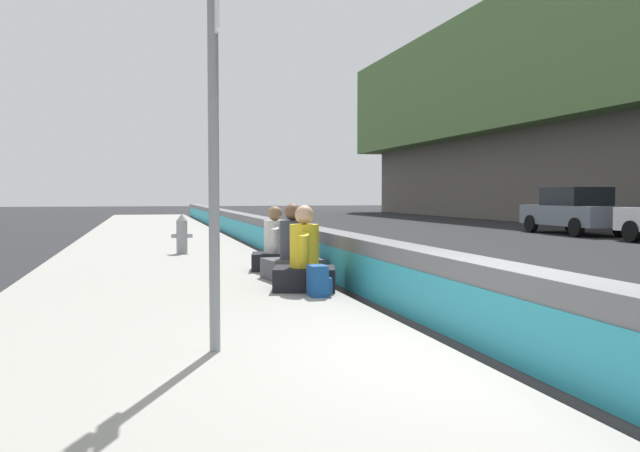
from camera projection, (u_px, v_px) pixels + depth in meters
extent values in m
plane|color=#232326|center=(515.00, 368.00, 5.61)|extent=(160.00, 160.00, 0.00)
cube|color=gray|center=(192.00, 382.00, 4.93)|extent=(80.00, 4.40, 0.14)
cube|color=slate|center=(515.00, 318.00, 5.59)|extent=(76.00, 0.44, 0.85)
cube|color=teal|center=(491.00, 324.00, 5.53)|extent=(74.48, 0.01, 0.54)
cylinder|color=gray|center=(214.00, 135.00, 5.53)|extent=(0.09, 0.09, 3.60)
cube|color=white|center=(215.00, 12.00, 5.49)|extent=(0.44, 0.02, 0.36)
cube|color=black|center=(217.00, 12.00, 5.49)|extent=(0.30, 0.01, 0.10)
cylinder|color=gray|center=(182.00, 237.00, 14.88)|extent=(0.24, 0.24, 0.72)
cone|color=gray|center=(182.00, 217.00, 14.86)|extent=(0.26, 0.26, 0.16)
cylinder|color=gray|center=(190.00, 236.00, 14.92)|extent=(0.10, 0.12, 0.10)
cylinder|color=gray|center=(174.00, 236.00, 14.84)|extent=(0.10, 0.12, 0.10)
cube|color=black|center=(304.00, 279.00, 9.22)|extent=(0.90, 0.99, 0.31)
cylinder|color=gold|center=(304.00, 246.00, 9.20)|extent=(0.40, 0.40, 0.59)
sphere|color=tan|center=(304.00, 215.00, 9.18)|extent=(0.26, 0.26, 0.26)
cylinder|color=gold|center=(305.00, 249.00, 9.42)|extent=(0.33, 0.21, 0.52)
cylinder|color=gold|center=(304.00, 251.00, 8.98)|extent=(0.33, 0.21, 0.52)
cube|color=#424247|center=(293.00, 269.00, 10.42)|extent=(0.83, 0.93, 0.31)
cylinder|color=#333842|center=(293.00, 240.00, 10.40)|extent=(0.40, 0.40, 0.59)
sphere|color=brown|center=(293.00, 212.00, 10.38)|extent=(0.26, 0.26, 0.26)
cylinder|color=#333842|center=(288.00, 242.00, 10.61)|extent=(0.32, 0.18, 0.52)
cylinder|color=#333842|center=(298.00, 244.00, 10.20)|extent=(0.32, 0.18, 0.52)
cube|color=black|center=(275.00, 262.00, 11.63)|extent=(0.81, 0.91, 0.30)
cylinder|color=beige|center=(275.00, 237.00, 11.61)|extent=(0.38, 0.38, 0.56)
sphere|color=#8E6647|center=(275.00, 213.00, 11.59)|extent=(0.25, 0.25, 0.25)
cylinder|color=beige|center=(275.00, 239.00, 11.82)|extent=(0.31, 0.18, 0.49)
cylinder|color=beige|center=(275.00, 241.00, 11.41)|extent=(0.31, 0.18, 0.49)
cube|color=navy|center=(317.00, 281.00, 8.64)|extent=(0.32, 0.22, 0.40)
cube|color=navy|center=(328.00, 285.00, 8.68)|extent=(0.22, 0.06, 0.20)
cylinder|color=black|center=(632.00, 232.00, 20.30)|extent=(0.66, 0.23, 0.66)
cube|color=slate|center=(574.00, 215.00, 24.44)|extent=(4.55, 1.92, 0.72)
cube|color=black|center=(576.00, 196.00, 24.31)|extent=(2.24, 1.68, 0.66)
cylinder|color=black|center=(531.00, 224.00, 25.66)|extent=(0.67, 0.24, 0.66)
cylinder|color=black|center=(571.00, 223.00, 26.05)|extent=(0.67, 0.24, 0.66)
cylinder|color=black|center=(576.00, 227.00, 22.86)|extent=(0.67, 0.24, 0.66)
cylinder|color=black|center=(620.00, 227.00, 23.25)|extent=(0.67, 0.24, 0.66)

